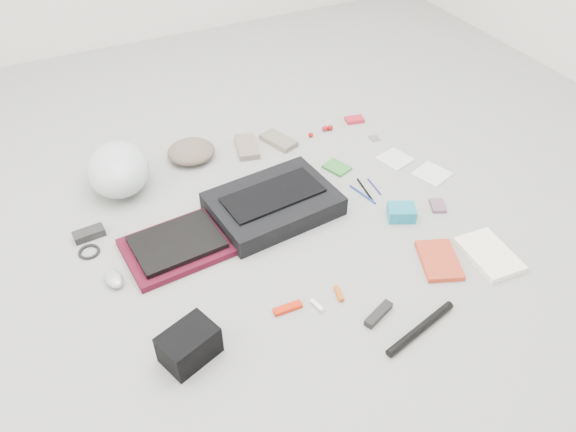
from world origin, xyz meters
name	(u,v)px	position (x,y,z in m)	size (l,w,h in m)	color
ground_plane	(288,225)	(0.00, 0.00, 0.00)	(4.00, 4.00, 0.00)	gray
messenger_bag	(273,204)	(-0.02, 0.10, 0.04)	(0.50, 0.35, 0.08)	black
bag_flap	(273,195)	(-0.02, 0.10, 0.09)	(0.40, 0.18, 0.01)	black
laptop_sleeve	(178,247)	(-0.44, 0.06, 0.01)	(0.39, 0.30, 0.03)	#480A1B
laptop	(177,242)	(-0.44, 0.06, 0.04)	(0.33, 0.24, 0.02)	black
bike_helmet	(118,169)	(-0.54, 0.54, 0.10)	(0.26, 0.33, 0.20)	silver
beanie	(191,151)	(-0.20, 0.62, 0.04)	(0.22, 0.21, 0.08)	brown
mitten_left	(247,147)	(0.06, 0.57, 0.01)	(0.10, 0.19, 0.03)	gray
mitten_right	(279,141)	(0.22, 0.56, 0.01)	(0.09, 0.18, 0.03)	#7A6E5E
power_brick	(89,234)	(-0.73, 0.28, 0.02)	(0.12, 0.05, 0.03)	black
cable_coil	(89,252)	(-0.75, 0.19, 0.01)	(0.08, 0.08, 0.01)	black
mouse	(114,279)	(-0.70, 0.00, 0.02)	(0.06, 0.10, 0.04)	#9F9F9F
camera_bag	(189,345)	(-0.55, -0.42, 0.06)	(0.17, 0.12, 0.11)	black
multitool	(288,308)	(-0.19, -0.39, 0.01)	(0.10, 0.03, 0.02)	red
toiletry_tube_white	(317,305)	(-0.09, -0.42, 0.01)	(0.02, 0.02, 0.06)	white
toiletry_tube_orange	(339,294)	(0.00, -0.41, 0.01)	(0.02, 0.02, 0.07)	#C54D0E
u_lock	(378,314)	(0.07, -0.55, 0.01)	(0.13, 0.03, 0.03)	black
bike_pump	(421,328)	(0.17, -0.67, 0.01)	(0.03, 0.03, 0.31)	black
book_red	(439,260)	(0.42, -0.43, 0.01)	(0.14, 0.20, 0.02)	red
book_white	(489,255)	(0.61, -0.50, 0.01)	(0.16, 0.24, 0.03)	white
notepad	(337,168)	(0.37, 0.25, 0.01)	(0.08, 0.11, 0.01)	#327B30
pen_blue	(363,194)	(0.37, 0.03, 0.00)	(0.01, 0.01, 0.16)	navy
pen_black	(365,189)	(0.40, 0.06, 0.00)	(0.01, 0.01, 0.16)	black
pen_navy	(374,187)	(0.45, 0.06, 0.00)	(0.01, 0.01, 0.12)	navy
accordion_wallet	(401,212)	(0.44, -0.16, 0.03)	(0.11, 0.09, 0.05)	teal
card_deck	(438,206)	(0.61, -0.17, 0.01)	(0.06, 0.08, 0.02)	#745166
napkin_top	(395,159)	(0.65, 0.19, 0.00)	(0.13, 0.13, 0.01)	silver
napkin_bottom	(432,174)	(0.73, 0.02, 0.00)	(0.14, 0.14, 0.01)	silver
lollipop_a	(311,135)	(0.38, 0.53, 0.01)	(0.02, 0.02, 0.02)	#A80903
lollipop_b	(325,128)	(0.47, 0.55, 0.01)	(0.03, 0.03, 0.03)	#A00D1F
lollipop_c	(330,128)	(0.50, 0.55, 0.01)	(0.03, 0.03, 0.03)	#990E04
altoids_tin	(354,120)	(0.65, 0.56, 0.01)	(0.09, 0.06, 0.02)	red
stamp_sheet	(374,138)	(0.66, 0.38, 0.00)	(0.04, 0.05, 0.00)	slate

